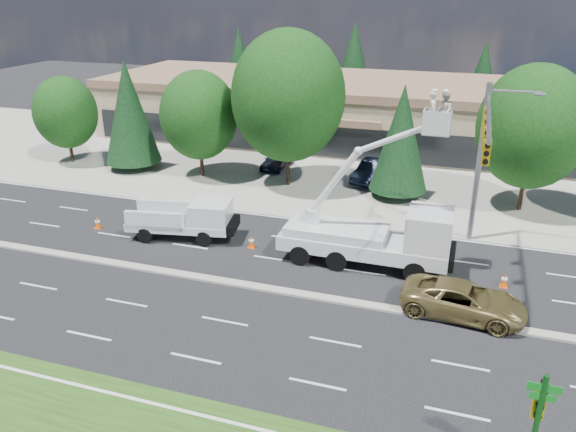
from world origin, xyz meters
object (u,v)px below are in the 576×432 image
(signal_mast, at_px, (483,148))
(minivan, at_px, (464,300))
(street_sign_pole, at_px, (537,419))
(bucket_truck, at_px, (381,230))
(utility_pickup, at_px, (187,223))

(signal_mast, bearing_deg, minivan, -91.06)
(street_sign_pole, relative_size, minivan, 0.73)
(bucket_truck, bearing_deg, minivan, -39.45)
(street_sign_pole, bearing_deg, minivan, 103.07)
(signal_mast, relative_size, bucket_truck, 1.08)
(bucket_truck, bearing_deg, utility_pickup, 179.83)
(signal_mast, height_order, minivan, signal_mast)
(utility_pickup, bearing_deg, bucket_truck, -11.01)
(utility_pickup, distance_m, bucket_truck, 11.29)
(street_sign_pole, distance_m, utility_pickup, 21.79)
(minivan, bearing_deg, bucket_truck, 55.38)
(utility_pickup, relative_size, bucket_truck, 0.67)
(bucket_truck, xyz_separation_m, minivan, (4.33, -3.60, -1.28))
(signal_mast, xyz_separation_m, minivan, (-0.12, -6.44, -5.30))
(bucket_truck, bearing_deg, signal_mast, 32.90)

